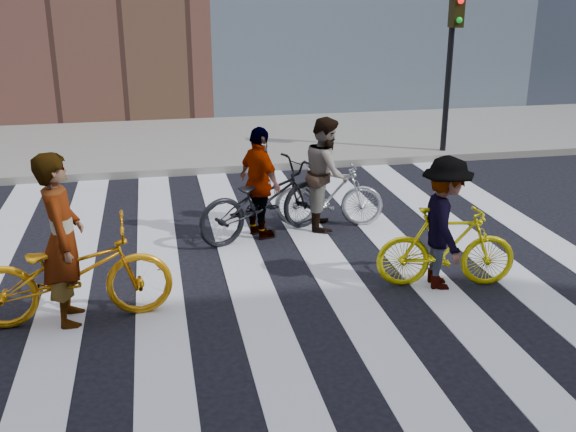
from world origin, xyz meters
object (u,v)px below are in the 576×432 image
object	(u,v)px
rider_mid	(326,173)
rider_rear	(260,183)
bike_silver_mid	(329,195)
rider_left	(62,240)
traffic_signal	(452,48)
bike_yellow_right	(446,247)
bike_dark_rear	(264,200)
rider_right	(444,223)
bike_yellow_left	(71,273)

from	to	relation	value
rider_mid	rider_rear	bearing A→B (deg)	115.73
bike_silver_mid	rider_left	xyz separation A→B (m)	(-3.55, -2.38, 0.46)
bike_silver_mid	rider_rear	xyz separation A→B (m)	(-1.09, -0.25, 0.32)
traffic_signal	rider_mid	distance (m)	5.21
rider_left	rider_mid	size ratio (longest dim) A/B	1.13
bike_yellow_right	bike_silver_mid	bearing A→B (deg)	29.87
bike_dark_rear	rider_left	world-z (taller)	rider_left
bike_silver_mid	rider_left	world-z (taller)	rider_left
bike_dark_rear	rider_right	world-z (taller)	rider_right
bike_silver_mid	bike_dark_rear	size ratio (longest dim) A/B	0.78
rider_mid	rider_right	bearing A→B (deg)	-148.34
traffic_signal	rider_mid	xyz separation A→B (m)	(-3.51, -3.57, -1.44)
bike_dark_rear	rider_mid	distance (m)	1.06
bike_silver_mid	rider_mid	distance (m)	0.35
bike_dark_rear	rider_left	size ratio (longest dim) A/B	1.11
bike_yellow_right	rider_right	xyz separation A→B (m)	(-0.05, 0.00, 0.31)
bike_silver_mid	rider_rear	bearing A→B (deg)	115.12
bike_yellow_left	rider_right	distance (m)	4.29
traffic_signal	bike_yellow_right	world-z (taller)	traffic_signal
bike_yellow_left	bike_silver_mid	world-z (taller)	bike_yellow_left
rider_rear	bike_yellow_left	bearing A→B (deg)	108.08
bike_silver_mid	bike_yellow_right	xyz separation A→B (m)	(0.84, -2.36, 0.01)
bike_yellow_left	bike_dark_rear	xyz separation A→B (m)	(2.46, 2.13, -0.01)
rider_left	traffic_signal	bearing A→B (deg)	-52.55
bike_yellow_right	rider_rear	size ratio (longest dim) A/B	1.03
bike_silver_mid	rider_right	bearing A→B (deg)	-149.43
bike_yellow_left	bike_dark_rear	bearing A→B (deg)	-51.98
bike_dark_rear	rider_rear	xyz separation A→B (m)	(-0.05, 0.00, 0.26)
bike_silver_mid	rider_mid	size ratio (longest dim) A/B	0.98
rider_mid	bike_dark_rear	bearing A→B (deg)	116.39
bike_silver_mid	rider_right	world-z (taller)	rider_right
bike_yellow_left	bike_yellow_right	xyz separation A→B (m)	(4.34, 0.02, -0.06)
bike_silver_mid	bike_yellow_left	bearing A→B (deg)	136.32
bike_yellow_right	bike_dark_rear	distance (m)	2.82
bike_yellow_right	rider_left	size ratio (longest dim) A/B	0.88
rider_left	rider_right	bearing A→B (deg)	-92.56
traffic_signal	rider_mid	world-z (taller)	traffic_signal
traffic_signal	bike_yellow_left	distance (m)	9.32
bike_yellow_left	bike_dark_rear	size ratio (longest dim) A/B	1.01
rider_mid	rider_rear	size ratio (longest dim) A/B	1.03
bike_yellow_left	rider_rear	size ratio (longest dim) A/B	1.31
bike_yellow_right	rider_left	world-z (taller)	rider_left
bike_yellow_right	rider_left	bearing A→B (deg)	100.59
bike_silver_mid	bike_yellow_right	size ratio (longest dim) A/B	0.98
bike_dark_rear	rider_mid	xyz separation A→B (m)	(0.99, 0.25, 0.28)
bike_yellow_right	rider_mid	distance (m)	2.54
traffic_signal	bike_silver_mid	xyz separation A→B (m)	(-3.46, -3.57, -1.79)
bike_dark_rear	rider_right	distance (m)	2.80
bike_yellow_left	rider_mid	xyz separation A→B (m)	(3.45, 2.38, 0.28)
bike_yellow_right	traffic_signal	bearing A→B (deg)	-13.60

